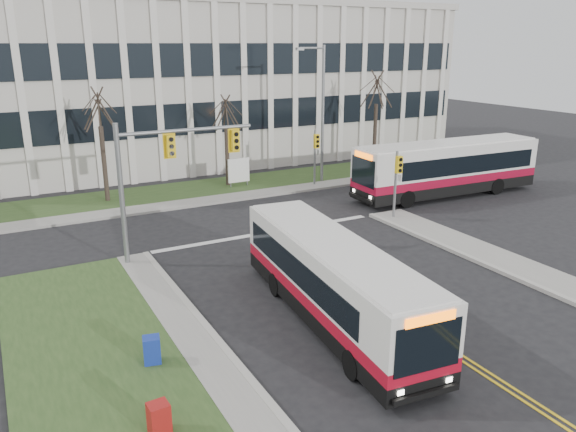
{
  "coord_description": "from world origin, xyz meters",
  "views": [
    {
      "loc": [
        -11.96,
        -16.27,
        9.31
      ],
      "look_at": [
        -0.73,
        4.56,
        2.0
      ],
      "focal_mm": 35.0,
      "sensor_mm": 36.0,
      "label": 1
    }
  ],
  "objects_px": {
    "bus_main": "(333,283)",
    "bus_cross": "(447,169)",
    "newspaper_box_blue": "(152,352)",
    "streetlight": "(321,107)",
    "newspaper_box_red": "(159,421)",
    "directory_sign": "(239,171)"
  },
  "relations": [
    {
      "from": "streetlight",
      "to": "bus_cross",
      "type": "bearing_deg",
      "value": -51.75
    },
    {
      "from": "streetlight",
      "to": "directory_sign",
      "type": "xyz_separation_m",
      "value": [
        -5.53,
        1.3,
        -4.02
      ]
    },
    {
      "from": "streetlight",
      "to": "newspaper_box_red",
      "type": "height_order",
      "value": "streetlight"
    },
    {
      "from": "bus_cross",
      "to": "newspaper_box_blue",
      "type": "distance_m",
      "value": 24.36
    },
    {
      "from": "bus_main",
      "to": "newspaper_box_blue",
      "type": "xyz_separation_m",
      "value": [
        -6.31,
        0.13,
        -0.96
      ]
    },
    {
      "from": "bus_cross",
      "to": "newspaper_box_red",
      "type": "height_order",
      "value": "bus_cross"
    },
    {
      "from": "streetlight",
      "to": "bus_cross",
      "type": "relative_size",
      "value": 0.73
    },
    {
      "from": "directory_sign",
      "to": "newspaper_box_blue",
      "type": "height_order",
      "value": "directory_sign"
    },
    {
      "from": "streetlight",
      "to": "directory_sign",
      "type": "height_order",
      "value": "streetlight"
    },
    {
      "from": "streetlight",
      "to": "newspaper_box_blue",
      "type": "xyz_separation_m",
      "value": [
        -16.54,
        -17.47,
        -4.72
      ]
    },
    {
      "from": "streetlight",
      "to": "newspaper_box_blue",
      "type": "bearing_deg",
      "value": -133.43
    },
    {
      "from": "streetlight",
      "to": "directory_sign",
      "type": "distance_m",
      "value": 6.96
    },
    {
      "from": "bus_cross",
      "to": "directory_sign",
      "type": "bearing_deg",
      "value": -124.11
    },
    {
      "from": "bus_main",
      "to": "bus_cross",
      "type": "bearing_deg",
      "value": 40.89
    },
    {
      "from": "bus_cross",
      "to": "newspaper_box_blue",
      "type": "xyz_separation_m",
      "value": [
        -21.82,
        -10.77,
        -1.2
      ]
    },
    {
      "from": "bus_main",
      "to": "bus_cross",
      "type": "xyz_separation_m",
      "value": [
        15.51,
        10.9,
        0.24
      ]
    },
    {
      "from": "streetlight",
      "to": "newspaper_box_red",
      "type": "xyz_separation_m",
      "value": [
        -17.25,
        -20.74,
        -4.72
      ]
    },
    {
      "from": "newspaper_box_blue",
      "to": "streetlight",
      "type": "bearing_deg",
      "value": 59.02
    },
    {
      "from": "directory_sign",
      "to": "newspaper_box_red",
      "type": "xyz_separation_m",
      "value": [
        -11.72,
        -22.04,
        -0.7
      ]
    },
    {
      "from": "newspaper_box_blue",
      "to": "bus_main",
      "type": "bearing_deg",
      "value": 11.25
    },
    {
      "from": "bus_main",
      "to": "bus_cross",
      "type": "relative_size",
      "value": 0.85
    },
    {
      "from": "bus_cross",
      "to": "newspaper_box_red",
      "type": "distance_m",
      "value": 26.58
    }
  ]
}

